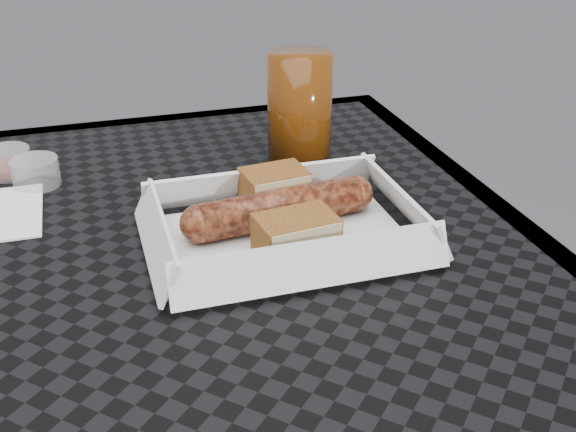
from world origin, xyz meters
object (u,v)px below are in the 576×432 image
at_px(bratwurst, 280,208).
at_px(patio_table, 123,350).
at_px(food_tray, 285,238).
at_px(drink_glass, 300,113).

bearing_deg(bratwurst, patio_table, -164.70).
xyz_separation_m(patio_table, food_tray, (0.16, 0.02, 0.08)).
xyz_separation_m(patio_table, bratwurst, (0.16, 0.04, 0.10)).
height_order(food_tray, drink_glass, drink_glass).
bearing_deg(food_tray, patio_table, -172.20).
bearing_deg(drink_glass, patio_table, -141.47).
distance_m(bratwurst, drink_glass, 0.15).
xyz_separation_m(patio_table, drink_glass, (0.22, 0.18, 0.14)).
xyz_separation_m(bratwurst, drink_glass, (0.06, 0.13, 0.04)).
relative_size(food_tray, drink_glass, 1.67).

